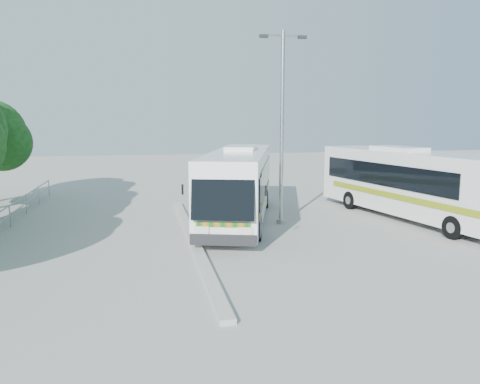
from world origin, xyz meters
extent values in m
plane|color=#969691|center=(0.00, 0.00, 0.00)|extent=(100.00, 100.00, 0.00)
cube|color=#B2B2AD|center=(-2.30, 2.00, 0.07)|extent=(0.40, 16.00, 0.15)
cylinder|color=gray|center=(-10.00, 14.00, 0.50)|extent=(0.06, 0.06, 1.00)
sphere|color=#18390F|center=(-11.94, 12.80, 3.46)|extent=(3.28, 3.28, 3.28)
cube|color=white|center=(0.30, 5.35, 1.81)|extent=(5.75, 11.80, 2.95)
cube|color=black|center=(-1.43, -0.22, 2.18)|extent=(2.26, 1.08, 1.88)
cube|color=black|center=(-0.70, 6.27, 2.18)|extent=(2.80, 8.88, 1.06)
cube|color=black|center=(1.64, 5.54, 2.18)|extent=(2.80, 8.88, 1.06)
cube|color=#0D5E16|center=(-0.97, 5.44, 1.26)|extent=(3.01, 9.62, 0.27)
cylinder|color=black|center=(-1.87, 2.07, 0.48)|extent=(0.56, 1.01, 0.97)
cylinder|color=black|center=(0.22, 1.43, 0.48)|extent=(0.56, 1.01, 0.97)
cylinder|color=black|center=(0.23, 8.82, 0.48)|extent=(0.56, 1.01, 0.97)
cylinder|color=black|center=(2.32, 8.17, 0.48)|extent=(0.56, 1.01, 0.97)
cube|color=silver|center=(8.33, 3.90, 1.79)|extent=(4.38, 11.69, 2.91)
cube|color=black|center=(7.03, 4.25, 2.15)|extent=(1.67, 9.02, 1.05)
cube|color=black|center=(9.42, 4.68, 2.15)|extent=(1.67, 9.02, 1.05)
cube|color=#0E4D0B|center=(7.18, 3.40, 1.24)|extent=(1.79, 9.77, 0.27)
cylinder|color=black|center=(7.92, 0.04, 0.48)|extent=(0.45, 0.99, 0.95)
cylinder|color=black|center=(6.69, 6.90, 0.48)|extent=(0.45, 0.99, 0.95)
cylinder|color=black|center=(8.81, 7.28, 0.48)|extent=(0.45, 0.99, 0.95)
cylinder|color=#94979C|center=(2.00, 4.19, 4.28)|extent=(0.18, 0.18, 8.56)
cylinder|color=#94979C|center=(2.00, 4.19, 8.35)|extent=(1.71, 0.17, 0.09)
cube|color=black|center=(1.15, 4.23, 8.29)|extent=(0.38, 0.21, 0.13)
cube|color=black|center=(2.85, 4.14, 8.29)|extent=(0.38, 0.21, 0.13)
camera|label=1|loc=(-4.11, -16.03, 4.69)|focal=35.00mm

